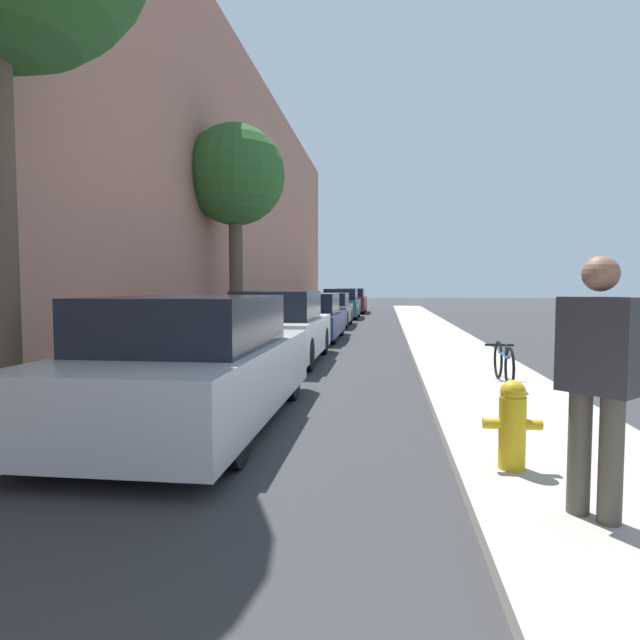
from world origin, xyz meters
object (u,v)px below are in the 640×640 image
parked_car_white (279,329)px  pedestrian (598,372)px  parked_car_grey (328,310)px  street_tree_far (235,177)px  bicycle (503,363)px  parked_car_teal (341,304)px  parked_car_silver (194,364)px  parked_car_maroon (351,301)px  fire_hydrant (512,423)px  parked_car_navy (309,318)px

parked_car_white → pedestrian: (3.56, -7.56, 0.35)m
parked_car_grey → street_tree_far: size_ratio=0.67×
bicycle → parked_car_teal: bearing=103.6°
street_tree_far → parked_car_silver: bearing=-76.9°
bicycle → pedestrian: bearing=-94.2°
parked_car_silver → parked_car_maroon: (0.08, 26.26, 0.01)m
parked_car_teal → fire_hydrant: size_ratio=5.56×
parked_car_white → parked_car_grey: parked_car_white is taller
pedestrian → bicycle: pedestrian is taller
street_tree_far → bicycle: (6.14, -6.89, -4.31)m
parked_car_teal → street_tree_far: (-2.14, -11.36, 4.05)m
parked_car_grey → fire_hydrant: bearing=-78.9°
parked_car_silver → fire_hydrant: parked_car_silver is taller
parked_car_navy → parked_car_silver: bearing=-89.5°
parked_car_white → bicycle: 4.87m
parked_car_silver → parked_car_maroon: size_ratio=1.06×
parked_car_maroon → parked_car_teal: bearing=-91.2°
parked_car_teal → fire_hydrant: bearing=-81.7°
parked_car_navy → parked_car_maroon: bearing=89.4°
parked_car_grey → pedestrian: bearing=-78.5°
parked_car_grey → pedestrian: size_ratio=2.46×
parked_car_grey → parked_car_teal: parked_car_teal is taller
parked_car_navy → parked_car_grey: 5.34m
parked_car_silver → parked_car_navy: (-0.09, 9.98, -0.05)m
street_tree_far → bicycle: bearing=-48.3°
parked_car_white → pedestrian: 8.36m
parked_car_navy → street_tree_far: street_tree_far is taller
parked_car_silver → parked_car_teal: parked_car_silver is taller
parked_car_teal → parked_car_grey: bearing=-90.7°
parked_car_white → fire_hydrant: size_ratio=5.64×
bicycle → parked_car_silver: bearing=-146.8°
parked_car_white → parked_car_maroon: bearing=89.6°
parked_car_white → pedestrian: bearing=-64.8°
parked_car_maroon → pedestrian: (3.42, -28.61, 0.35)m
parked_car_navy → pedestrian: (3.60, -12.33, 0.41)m
street_tree_far → parked_car_teal: bearing=79.3°
fire_hydrant → parked_car_navy: bearing=106.1°
bicycle → street_tree_far: bearing=132.9°
parked_car_white → parked_car_silver: bearing=-89.4°
parked_car_silver → street_tree_far: 10.43m
parked_car_navy → bicycle: bearing=-61.6°
fire_hydrant → pedestrian: 1.10m
fire_hydrant → parked_car_silver: bearing=155.5°
parked_car_silver → bicycle: size_ratio=3.06×
parked_car_navy → street_tree_far: 4.64m
parked_car_white → parked_car_teal: bearing=89.9°
fire_hydrant → street_tree_far: bearing=116.4°
parked_car_navy → pedestrian: size_ratio=2.51×
parked_car_silver → bicycle: (3.97, 2.47, -0.26)m
pedestrian → street_tree_far: bearing=160.7°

